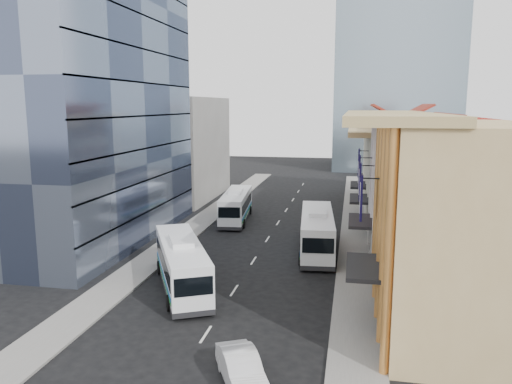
% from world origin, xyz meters
% --- Properties ---
extents(ground, '(200.00, 200.00, 0.00)m').
position_xyz_m(ground, '(0.00, 0.00, 0.00)').
color(ground, black).
rests_on(ground, ground).
extents(sidewalk_right, '(3.00, 90.00, 0.15)m').
position_xyz_m(sidewalk_right, '(8.50, 22.00, 0.07)').
color(sidewalk_right, slate).
rests_on(sidewalk_right, ground).
extents(sidewalk_left, '(3.00, 90.00, 0.15)m').
position_xyz_m(sidewalk_left, '(-8.50, 22.00, 0.07)').
color(sidewalk_left, slate).
rests_on(sidewalk_left, ground).
extents(shophouse_tan, '(8.00, 14.00, 12.00)m').
position_xyz_m(shophouse_tan, '(14.00, 5.00, 6.00)').
color(shophouse_tan, tan).
rests_on(shophouse_tan, ground).
extents(shophouse_red, '(8.00, 10.00, 12.00)m').
position_xyz_m(shophouse_red, '(14.00, 17.00, 6.00)').
color(shophouse_red, '#9E1C11').
rests_on(shophouse_red, ground).
extents(shophouse_cream_near, '(8.00, 9.00, 10.00)m').
position_xyz_m(shophouse_cream_near, '(14.00, 26.50, 5.00)').
color(shophouse_cream_near, beige).
rests_on(shophouse_cream_near, ground).
extents(shophouse_cream_mid, '(8.00, 9.00, 10.00)m').
position_xyz_m(shophouse_cream_mid, '(14.00, 35.50, 5.00)').
color(shophouse_cream_mid, beige).
rests_on(shophouse_cream_mid, ground).
extents(shophouse_cream_far, '(8.00, 12.00, 11.00)m').
position_xyz_m(shophouse_cream_far, '(14.00, 46.00, 5.50)').
color(shophouse_cream_far, beige).
rests_on(shophouse_cream_far, ground).
extents(office_tower, '(12.00, 26.00, 30.00)m').
position_xyz_m(office_tower, '(-17.00, 19.00, 15.00)').
color(office_tower, '#3B445D').
rests_on(office_tower, ground).
extents(office_block_far, '(10.00, 18.00, 14.00)m').
position_xyz_m(office_block_far, '(-16.00, 42.00, 7.00)').
color(office_block_far, gray).
rests_on(office_block_far, ground).
extents(bus_left_near, '(7.65, 11.64, 3.74)m').
position_xyz_m(bus_left_near, '(-3.78, 7.76, 1.87)').
color(bus_left_near, white).
rests_on(bus_left_near, ground).
extents(bus_left_far, '(3.74, 11.35, 3.57)m').
position_xyz_m(bus_left_far, '(-4.88, 29.30, 1.79)').
color(bus_left_far, silver).
rests_on(bus_left_far, ground).
extents(bus_right, '(3.84, 12.29, 3.88)m').
position_xyz_m(bus_right, '(5.06, 18.60, 1.94)').
color(bus_right, silver).
rests_on(bus_right, ground).
extents(sedan_right, '(3.56, 4.90, 1.54)m').
position_xyz_m(sedan_right, '(3.16, -3.69, 0.77)').
color(sedan_right, silver).
rests_on(sedan_right, ground).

